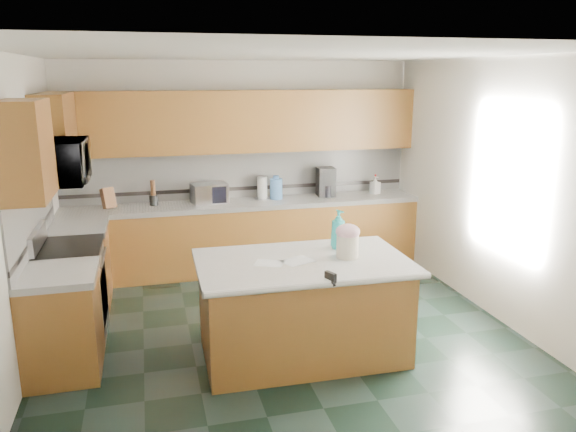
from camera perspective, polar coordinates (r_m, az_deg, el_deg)
name	(u,v)px	position (r m, az deg, el deg)	size (l,w,h in m)	color
floor	(282,333)	(5.74, -0.59, -11.84)	(4.60, 4.60, 0.00)	black
ceiling	(281,53)	(5.17, -0.67, 16.19)	(4.60, 4.60, 0.00)	white
wall_back	(240,165)	(7.53, -4.86, 5.18)	(4.60, 0.04, 2.70)	white
wall_front	(381,291)	(3.18, 9.46, -7.53)	(4.60, 0.04, 2.70)	white
wall_left	(15,217)	(5.26, -25.98, -0.10)	(0.04, 4.60, 2.70)	white
wall_right	(498,190)	(6.25, 20.52, 2.49)	(0.04, 4.60, 2.70)	white
back_base_cab	(246,238)	(7.42, -4.30, -2.23)	(4.60, 0.60, 0.86)	#4B2C15
back_countertop	(245,204)	(7.30, -4.36, 1.24)	(4.60, 0.64, 0.06)	white
back_upper_cab	(242,121)	(7.28, -4.71, 9.56)	(4.60, 0.33, 0.78)	#4B2C15
back_backsplash	(241,174)	(7.51, -4.80, 4.28)	(4.60, 0.02, 0.63)	silver
back_accent_band	(241,188)	(7.54, -4.76, 2.81)	(4.60, 0.01, 0.05)	black
left_base_cab_rear	(80,268)	(6.68, -20.35, -4.96)	(0.60, 0.82, 0.86)	#4B2C15
left_counter_rear	(76,228)	(6.56, -20.69, -1.15)	(0.64, 0.82, 0.06)	white
left_base_cab_front	(62,325)	(5.27, -21.94, -10.27)	(0.60, 0.72, 0.86)	#4B2C15
left_counter_front	(57,275)	(5.10, -22.41, -5.54)	(0.64, 0.72, 0.06)	white
left_backsplash	(32,215)	(5.81, -24.53, 0.11)	(0.02, 2.30, 0.63)	silver
left_accent_band	(35,235)	(5.85, -24.28, -1.74)	(0.01, 2.30, 0.05)	black
left_upper_cab_rear	(55,131)	(6.53, -22.56, 8.02)	(0.33, 1.09, 0.78)	#4B2C15
left_upper_cab_front	(25,150)	(4.89, -25.13, 6.07)	(0.33, 0.72, 0.78)	#4B2C15
range_body	(72,293)	(5.94, -21.08, -7.29)	(0.60, 0.76, 0.88)	#B7B7BC
range_oven_door	(103,294)	(5.93, -18.24, -7.52)	(0.02, 0.68, 0.55)	black
range_cooktop	(68,248)	(5.80, -21.48, -3.05)	(0.62, 0.78, 0.04)	black
range_handle	(104,257)	(5.80, -18.23, -4.01)	(0.02, 0.02, 0.66)	#B7B7BC
range_backguard	(37,238)	(5.81, -24.13, -2.05)	(0.06, 0.76, 0.18)	#B7B7BC
microwave	(59,162)	(5.62, -22.24, 5.09)	(0.73, 0.50, 0.41)	#B7B7BC
island_base	(302,311)	(5.18, 1.47, -9.59)	(1.78, 1.02, 0.86)	#4B2C15
island_top	(303,263)	(5.01, 1.51, -4.77)	(1.88, 1.12, 0.06)	white
island_bullnose	(322,285)	(4.51, 3.46, -6.99)	(0.06, 0.06, 1.88)	white
treat_jar	(347,246)	(5.06, 6.06, -3.07)	(0.20, 0.20, 0.21)	beige
treat_jar_lid	(348,231)	(5.02, 6.10, -1.58)	(0.22, 0.22, 0.14)	#E8B0C1
treat_jar_knob	(348,226)	(5.01, 6.11, -1.06)	(0.02, 0.02, 0.07)	tan
treat_jar_knob_end_l	(344,227)	(5.00, 5.73, -1.09)	(0.04, 0.04, 0.04)	tan
treat_jar_knob_end_r	(352,226)	(5.02, 6.50, -1.03)	(0.04, 0.04, 0.04)	tan
soap_bottle_island	(338,229)	(5.29, 5.14, -1.36)	(0.14, 0.14, 0.37)	#25ADB3
paper_sheet_a	(297,261)	(4.96, 0.97, -4.59)	(0.27, 0.21, 0.00)	white
paper_sheet_b	(269,263)	(4.91, -1.92, -4.80)	(0.25, 0.18, 0.00)	white
clamp_body	(330,278)	(4.54, 4.34, -6.33)	(0.03, 0.11, 0.10)	black
clamp_handle	(333,284)	(4.49, 4.61, -6.86)	(0.02, 0.02, 0.08)	black
knife_block	(108,198)	(7.23, -17.80, 1.73)	(0.14, 0.11, 0.25)	#472814
utensil_crock	(154,200)	(7.26, -13.50, 1.57)	(0.10, 0.10, 0.13)	black
utensil_bundle	(153,188)	(7.23, -13.57, 2.80)	(0.06, 0.06, 0.19)	#472814
toaster_oven	(209,193)	(7.26, -7.99, 2.32)	(0.44, 0.30, 0.25)	#B7B7BC
toaster_oven_door	(211,195)	(7.12, -7.86, 2.09)	(0.40, 0.01, 0.21)	black
paper_towel	(262,188)	(7.41, -2.63, 2.86)	(0.13, 0.13, 0.30)	white
paper_towel_base	(262,198)	(7.44, -2.62, 1.79)	(0.20, 0.20, 0.01)	#B7B7BC
water_jug	(276,189)	(7.41, -1.21, 2.78)	(0.17, 0.17, 0.27)	#5187CC
water_jug_neck	(276,177)	(7.38, -1.22, 3.96)	(0.08, 0.08, 0.04)	#5187CC
coffee_maker	(326,182)	(7.60, 3.87, 3.49)	(0.23, 0.25, 0.39)	black
coffee_carafe	(327,191)	(7.57, 3.99, 2.56)	(0.16, 0.16, 0.16)	black
soap_bottle_back	(375,185)	(7.84, 8.84, 3.12)	(0.11, 0.11, 0.24)	white
soap_back_cap	(376,175)	(7.81, 8.88, 4.10)	(0.02, 0.02, 0.03)	red
window_light_proxy	(508,179)	(6.05, 21.47, 3.49)	(0.02, 1.40, 1.10)	white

